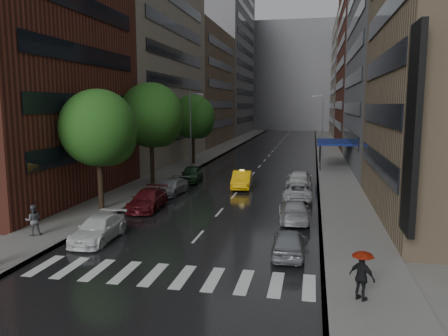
{
  "coord_description": "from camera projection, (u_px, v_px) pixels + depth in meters",
  "views": [
    {
      "loc": [
        6.47,
        -20.04,
        7.74
      ],
      "look_at": [
        0.0,
        11.7,
        3.0
      ],
      "focal_mm": 35.0,
      "sensor_mm": 36.0,
      "label": 1
    }
  ],
  "objects": [
    {
      "name": "ground",
      "position": [
        177.0,
        260.0,
        21.82
      ],
      "size": [
        220.0,
        220.0,
        0.0
      ],
      "primitive_type": "plane",
      "color": "gray",
      "rests_on": "ground"
    },
    {
      "name": "road",
      "position": [
        271.0,
        153.0,
        70.3
      ],
      "size": [
        14.0,
        140.0,
        0.01
      ],
      "primitive_type": "cube",
      "color": "black",
      "rests_on": "ground"
    },
    {
      "name": "sidewalk_left",
      "position": [
        217.0,
        151.0,
        72.07
      ],
      "size": [
        4.0,
        140.0,
        0.15
      ],
      "primitive_type": "cube",
      "color": "gray",
      "rests_on": "ground"
    },
    {
      "name": "sidewalk_right",
      "position": [
        329.0,
        154.0,
        68.51
      ],
      "size": [
        4.0,
        140.0,
        0.15
      ],
      "primitive_type": "cube",
      "color": "gray",
      "rests_on": "ground"
    },
    {
      "name": "crosswalk",
      "position": [
        168.0,
        276.0,
        19.84
      ],
      "size": [
        13.15,
        2.8,
        0.01
      ],
      "color": "silver",
      "rests_on": "ground"
    },
    {
      "name": "buildings_left",
      "position": [
        195.0,
        59.0,
        79.47
      ],
      "size": [
        8.0,
        108.0,
        38.0
      ],
      "color": "maroon",
      "rests_on": "ground"
    },
    {
      "name": "buildings_right",
      "position": [
        368.0,
        59.0,
        71.66
      ],
      "size": [
        8.05,
        109.1,
        36.0
      ],
      "color": "#937A5B",
      "rests_on": "ground"
    },
    {
      "name": "building_far",
      "position": [
        293.0,
        77.0,
        133.91
      ],
      "size": [
        40.0,
        14.0,
        32.0
      ],
      "primitive_type": "cube",
      "color": "slate",
      "rests_on": "ground"
    },
    {
      "name": "tree_near",
      "position": [
        98.0,
        128.0,
        31.2
      ],
      "size": [
        5.55,
        5.55,
        8.84
      ],
      "color": "#382619",
      "rests_on": "ground"
    },
    {
      "name": "tree_mid",
      "position": [
        151.0,
        115.0,
        41.26
      ],
      "size": [
        6.14,
        6.14,
        9.79
      ],
      "color": "#382619",
      "rests_on": "ground"
    },
    {
      "name": "tree_far",
      "position": [
        193.0,
        117.0,
        55.67
      ],
      "size": [
        5.63,
        5.63,
        8.97
      ],
      "color": "#382619",
      "rests_on": "ground"
    },
    {
      "name": "taxi",
      "position": [
        242.0,
        180.0,
        40.53
      ],
      "size": [
        2.09,
        4.97,
        1.6
      ],
      "primitive_type": "imported",
      "rotation": [
        0.0,
        0.0,
        0.08
      ],
      "color": "#F3B00C",
      "rests_on": "ground"
    },
    {
      "name": "parked_cars_left",
      "position": [
        160.0,
        193.0,
        34.81
      ],
      "size": [
        2.35,
        24.39,
        1.6
      ],
      "color": "white",
      "rests_on": "ground"
    },
    {
      "name": "parked_cars_right",
      "position": [
        297.0,
        196.0,
        33.7
      ],
      "size": [
        2.46,
        23.89,
        1.59
      ],
      "color": "gray",
      "rests_on": "ground"
    },
    {
      "name": "ped_black_umbrella",
      "position": [
        33.0,
        215.0,
        25.33
      ],
      "size": [
        1.11,
        1.05,
        2.09
      ],
      "color": "#55555B",
      "rests_on": "sidewalk_left"
    },
    {
      "name": "ped_red_umbrella",
      "position": [
        362.0,
        271.0,
        16.89
      ],
      "size": [
        1.14,
        1.02,
        2.01
      ],
      "color": "black",
      "rests_on": "sidewalk_right"
    },
    {
      "name": "street_lamp_left",
      "position": [
        191.0,
        129.0,
        51.73
      ],
      "size": [
        1.74,
        0.22,
        9.0
      ],
      "color": "gray",
      "rests_on": "sidewalk_left"
    },
    {
      "name": "street_lamp_right",
      "position": [
        322.0,
        124.0,
        63.22
      ],
      "size": [
        1.74,
        0.22,
        9.0
      ],
      "color": "gray",
      "rests_on": "sidewalk_right"
    },
    {
      "name": "awning",
      "position": [
        333.0,
        142.0,
        53.53
      ],
      "size": [
        4.0,
        8.0,
        3.12
      ],
      "color": "navy",
      "rests_on": "sidewalk_right"
    }
  ]
}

